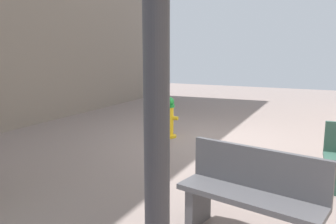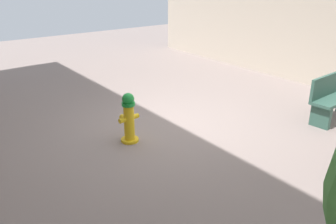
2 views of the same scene
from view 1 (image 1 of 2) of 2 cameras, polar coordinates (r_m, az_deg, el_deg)
name	(u,v)px [view 1 (image 1 of 2)]	position (r m, az deg, el deg)	size (l,w,h in m)	color
ground_plane	(210,140)	(7.48, 7.18, -4.76)	(23.40, 23.40, 0.00)	gray
fire_hydrant	(169,117)	(7.60, 0.25, -0.87)	(0.42, 0.39, 0.92)	gold
bench_far	(251,194)	(3.66, 13.87, -13.33)	(1.53, 0.72, 0.95)	#4C4C51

